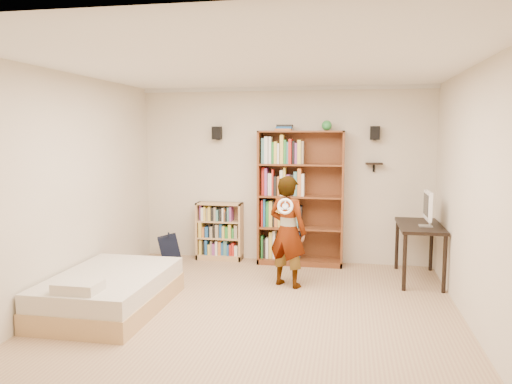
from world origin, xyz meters
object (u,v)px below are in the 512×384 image
tall_bookshelf (301,198)px  daybed (110,287)px  low_bookshelf (220,231)px  person (288,231)px  computer_desk (419,252)px

tall_bookshelf → daybed: (-1.93, -2.39, -0.76)m
low_bookshelf → daybed: (-0.64, -2.44, -0.19)m
tall_bookshelf → person: bearing=-92.8°
daybed → person: (1.87, 1.25, 0.47)m
low_bookshelf → computer_desk: (2.96, -0.60, -0.07)m
tall_bookshelf → person: tall_bookshelf is taller
computer_desk → daybed: bearing=-152.9°
tall_bookshelf → computer_desk: (1.67, -0.54, -0.63)m
low_bookshelf → daybed: bearing=-104.8°
computer_desk → person: bearing=-160.9°
daybed → person: size_ratio=1.21×
tall_bookshelf → daybed: 3.16m
low_bookshelf → computer_desk: size_ratio=0.80×
computer_desk → person: size_ratio=0.78×
tall_bookshelf → computer_desk: tall_bookshelf is taller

